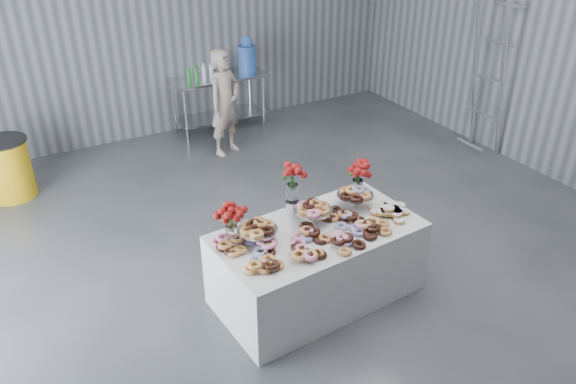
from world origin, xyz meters
The scene contains 17 objects.
ground centered at (0.00, 0.00, 0.00)m, with size 9.00×9.00×0.00m, color #323539.
room_walls centered at (-0.27, 0.07, 2.64)m, with size 8.04×9.04×4.02m.
display_table centered at (-0.07, -0.10, 0.38)m, with size 1.90×1.00×0.75m, color silver.
prep_table centered at (0.76, 4.10, 0.62)m, with size 1.50×0.60×0.90m.
donut_mounds centered at (-0.07, -0.15, 0.80)m, with size 1.80×0.80×0.09m, color #EA8E55, non-canonical shape.
cake_stand_left centered at (-0.62, 0.01, 0.89)m, with size 0.36×0.36×0.17m.
cake_stand_mid centered at (-0.03, 0.05, 0.89)m, with size 0.36×0.36×0.17m.
cake_stand_right centered at (0.47, 0.09, 0.89)m, with size 0.36×0.36×0.17m.
danish_pile centered at (0.69, -0.20, 0.81)m, with size 0.48×0.48×0.11m, color silver, non-canonical shape.
bouquet_left centered at (-0.83, 0.10, 1.05)m, with size 0.26×0.26×0.42m.
bouquet_right centered at (0.61, 0.25, 1.05)m, with size 0.26×0.26×0.42m.
bouquet_center centered at (-0.14, 0.25, 1.13)m, with size 0.26×0.26×0.57m.
water_jug centered at (1.26, 4.10, 1.15)m, with size 0.28×0.28×0.55m.
drink_bottles centered at (0.44, 4.00, 1.04)m, with size 0.54×0.08×0.27m, color #268C33, non-canonical shape.
person centered at (0.52, 3.32, 0.76)m, with size 0.55×0.36×1.52m, color #CC8C93.
trash_barrel centered at (-2.39, 3.45, 0.39)m, with size 0.60×0.60×0.77m.
stepladder centered at (3.75, 1.53, 1.11)m, with size 0.24×0.55×2.22m, color silver, non-canonical shape.
Camera 1 is at (-2.41, -3.70, 3.57)m, focal length 35.00 mm.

